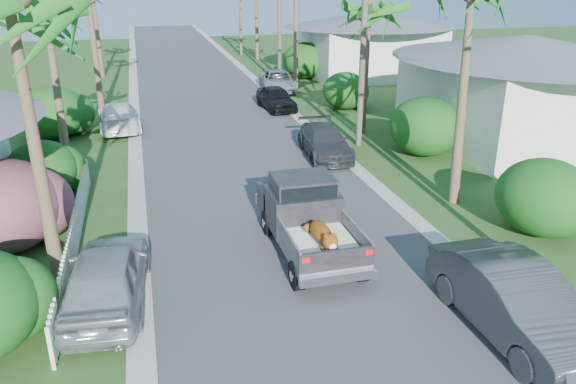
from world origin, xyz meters
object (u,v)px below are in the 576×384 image
object	(u,v)px
palm_r_b	(369,6)
house_right_near	(520,93)
parked_car_ln	(107,277)
utility_pole_b	(363,42)
parked_car_rd	(278,81)
parked_car_lf	(119,117)
parked_car_rn	(515,303)
utility_pole_c	(279,16)
parked_car_rf	(276,98)
utility_pole_d	(240,4)
palm_l_b	(45,11)
house_right_far	(369,47)
parked_car_rm	(325,142)
pickup_truck	(305,214)

from	to	relation	value
palm_r_b	house_right_near	bearing A→B (deg)	-25.11
parked_car_ln	utility_pole_b	distance (m)	15.62
parked_car_rd	parked_car_lf	world-z (taller)	parked_car_lf
palm_r_b	parked_car_rd	bearing A→B (deg)	98.24
parked_car_rn	utility_pole_c	bearing A→B (deg)	85.19
parked_car_ln	parked_car_rf	bearing A→B (deg)	-109.81
utility_pole_b	utility_pole_d	distance (m)	30.00
parked_car_rf	palm_l_b	size ratio (longest dim) A/B	0.52
parked_car_lf	utility_pole_c	distance (m)	14.79
palm_r_b	house_right_far	bearing A→B (deg)	66.89
parked_car_rm	parked_car_lf	bearing A→B (deg)	147.14
parked_car_rm	parked_car_rd	size ratio (longest dim) A/B	0.94
palm_l_b	house_right_far	size ratio (longest dim) A/B	0.82
palm_l_b	house_right_near	xyz separation A→B (m)	(19.80, 0.00, -3.93)
utility_pole_c	palm_l_b	bearing A→B (deg)	-127.78
parked_car_rd	parked_car_rm	bearing A→B (deg)	-89.60
parked_car_lf	palm_l_b	world-z (taller)	palm_l_b
parked_car_rd	parked_car_lf	size ratio (longest dim) A/B	0.97
parked_car_rd	palm_r_b	size ratio (longest dim) A/B	0.64
utility_pole_b	pickup_truck	bearing A→B (deg)	-119.83
palm_r_b	utility_pole_d	world-z (taller)	utility_pole_d
parked_car_lf	utility_pole_c	world-z (taller)	utility_pole_c
parked_car_ln	parked_car_lf	distance (m)	16.29
parked_car_rd	palm_r_b	bearing A→B (deg)	-75.73
palm_l_b	utility_pole_b	xyz separation A→B (m)	(12.40, 1.00, -1.55)
parked_car_ln	utility_pole_d	bearing A→B (deg)	-99.54
palm_l_b	utility_pole_d	world-z (taller)	utility_pole_d
parked_car_ln	parked_car_lf	world-z (taller)	parked_car_ln
palm_r_b	utility_pole_b	bearing A→B (deg)	-116.57
parked_car_rd	parked_car_ln	size ratio (longest dim) A/B	1.03
parked_car_rn	house_right_near	xyz separation A→B (m)	(9.40, 13.29, 1.42)
parked_car_rd	utility_pole_b	bearing A→B (deg)	-81.33
palm_l_b	house_right_near	size ratio (longest dim) A/B	0.82
parked_car_ln	palm_l_b	distance (m)	11.35
parked_car_lf	house_right_near	world-z (taller)	house_right_near
parked_car_rf	utility_pole_c	bearing A→B (deg)	69.76
parked_car_rn	house_right_near	bearing A→B (deg)	53.81
parked_car_lf	palm_r_b	distance (m)	13.20
pickup_truck	palm_r_b	bearing A→B (deg)	60.74
house_right_far	parked_car_rf	bearing A→B (deg)	-135.46
palm_r_b	utility_pole_c	world-z (taller)	utility_pole_c
pickup_truck	parked_car_rm	distance (m)	8.55
palm_r_b	utility_pole_b	size ratio (longest dim) A/B	0.80
parked_car_rn	parked_car_rd	bearing A→B (deg)	86.16
parked_car_lf	house_right_far	world-z (taller)	house_right_far
pickup_truck	parked_car_rn	bearing A→B (deg)	-58.53
parked_car_rf	parked_car_ln	bearing A→B (deg)	-119.62
house_right_near	palm_r_b	bearing A→B (deg)	154.89
utility_pole_b	parked_car_rn	bearing A→B (deg)	-97.97
parked_car_rf	palm_l_b	xyz separation A→B (m)	(-10.40, -8.75, 5.49)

